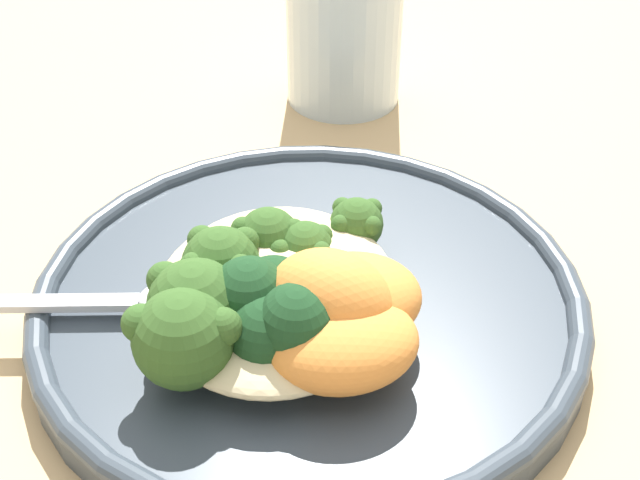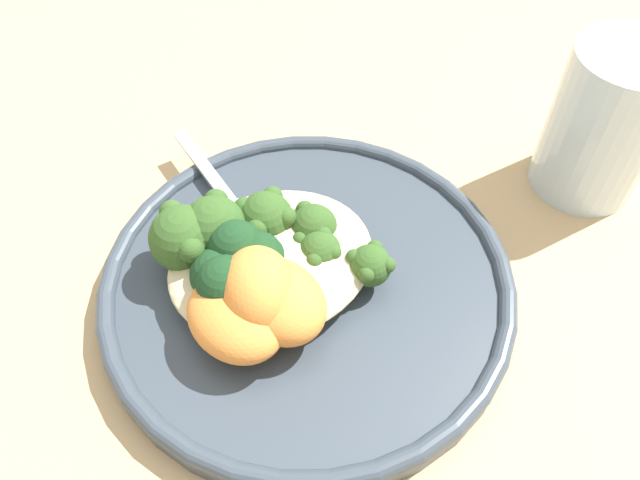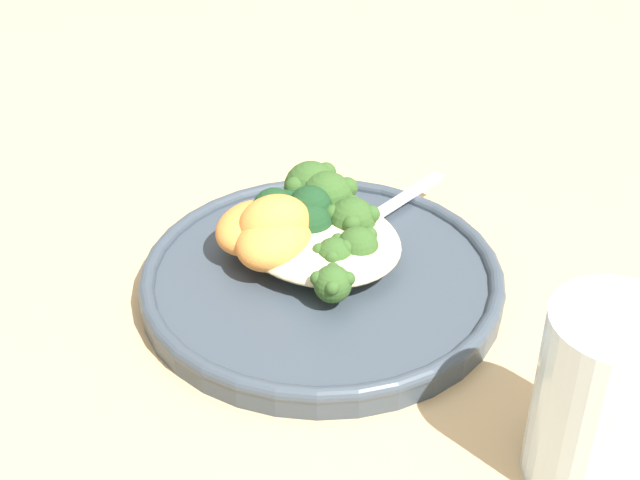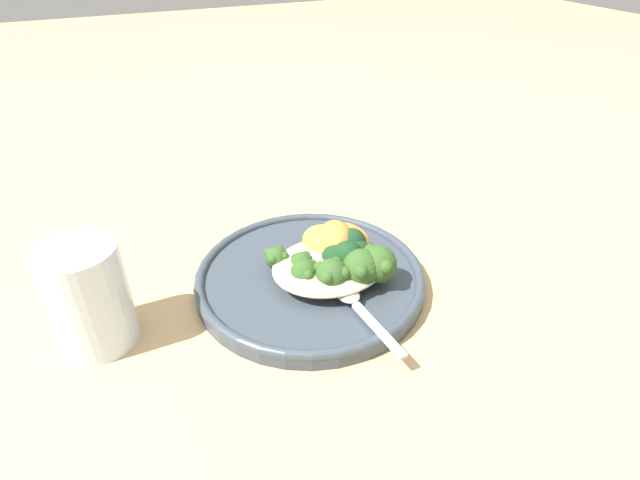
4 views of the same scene
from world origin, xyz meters
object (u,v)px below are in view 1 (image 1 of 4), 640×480
object	(u,v)px
broccoli_stalk_1	(316,275)
broccoli_stalk_5	(203,338)
kale_tuft	(280,311)
water_glass	(344,20)
broccoli_stalk_3	(245,278)
sweet_potato_chunk_0	(343,343)
quinoa_mound	(279,292)
sweet_potato_chunk_1	(329,302)
broccoli_stalk_2	(294,270)
broccoli_stalk_4	(213,309)
plate	(309,303)
sweet_potato_chunk_2	(350,300)
spoon	(140,299)
broccoli_stalk_0	(353,248)

from	to	relation	value
broccoli_stalk_1	broccoli_stalk_5	xyz separation A→B (m)	(-0.05, 0.04, 0.01)
broccoli_stalk_1	kale_tuft	distance (m)	0.04
kale_tuft	water_glass	xyz separation A→B (m)	(0.27, -0.02, 0.01)
broccoli_stalk_3	sweet_potato_chunk_0	world-z (taller)	broccoli_stalk_3
quinoa_mound	sweet_potato_chunk_1	bearing A→B (deg)	-129.93
broccoli_stalk_2	broccoli_stalk_4	size ratio (longest dim) A/B	0.98
plate	quinoa_mound	world-z (taller)	quinoa_mound
broccoli_stalk_2	sweet_potato_chunk_0	size ratio (longest dim) A/B	1.60
sweet_potato_chunk_2	kale_tuft	bearing A→B (deg)	112.17
spoon	water_glass	distance (m)	0.27
quinoa_mound	broccoli_stalk_4	xyz separation A→B (m)	(-0.02, 0.03, 0.01)
broccoli_stalk_3	broccoli_stalk_1	bearing A→B (deg)	-137.58
broccoli_stalk_4	sweet_potato_chunk_2	world-z (taller)	broccoli_stalk_4
broccoli_stalk_1	sweet_potato_chunk_0	xyz separation A→B (m)	(-0.05, -0.01, 0.00)
sweet_potato_chunk_0	plate	bearing A→B (deg)	18.31
broccoli_stalk_1	broccoli_stalk_3	world-z (taller)	broccoli_stalk_3
sweet_potato_chunk_1	broccoli_stalk_3	bearing A→B (deg)	60.19
kale_tuft	spoon	distance (m)	0.07
broccoli_stalk_2	water_glass	bearing A→B (deg)	-36.88
broccoli_stalk_3	spoon	distance (m)	0.05
quinoa_mound	spoon	world-z (taller)	quinoa_mound
broccoli_stalk_1	broccoli_stalk_4	xyz separation A→B (m)	(-0.04, 0.04, 0.01)
quinoa_mound	broccoli_stalk_1	xyz separation A→B (m)	(0.01, -0.02, 0.00)
sweet_potato_chunk_2	broccoli_stalk_3	bearing A→B (deg)	73.48
spoon	broccoli_stalk_1	bearing A→B (deg)	-175.60
quinoa_mound	sweet_potato_chunk_2	world-z (taller)	sweet_potato_chunk_2
sweet_potato_chunk_1	sweet_potato_chunk_0	bearing A→B (deg)	-159.19
broccoli_stalk_0	broccoli_stalk_4	world-z (taller)	broccoli_stalk_4
sweet_potato_chunk_1	water_glass	distance (m)	0.27
kale_tuft	broccoli_stalk_3	bearing A→B (deg)	35.57
broccoli_stalk_1	water_glass	bearing A→B (deg)	-21.92
broccoli_stalk_1	broccoli_stalk_2	world-z (taller)	broccoli_stalk_2
sweet_potato_chunk_2	kale_tuft	world-z (taller)	kale_tuft
water_glass	spoon	bearing A→B (deg)	161.55
broccoli_stalk_2	kale_tuft	world-z (taller)	kale_tuft
broccoli_stalk_5	broccoli_stalk_2	bearing A→B (deg)	-141.83
broccoli_stalk_3	kale_tuft	bearing A→B (deg)	152.52
plate	sweet_potato_chunk_0	distance (m)	0.06
sweet_potato_chunk_0	sweet_potato_chunk_1	xyz separation A→B (m)	(0.02, 0.01, 0.01)
broccoli_stalk_4	kale_tuft	xyz separation A→B (m)	(0.00, -0.03, 0.00)
broccoli_stalk_0	sweet_potato_chunk_2	bearing A→B (deg)	-175.68
broccoli_stalk_3	spoon	size ratio (longest dim) A/B	0.76
broccoli_stalk_0	broccoli_stalk_1	distance (m)	0.03
plate	water_glass	xyz separation A→B (m)	(0.23, -0.01, 0.05)
broccoli_stalk_0	sweet_potato_chunk_1	xyz separation A→B (m)	(-0.05, 0.01, 0.01)
broccoli_stalk_5	sweet_potato_chunk_2	world-z (taller)	broccoli_stalk_5
broccoli_stalk_3	spoon	xyz separation A→B (m)	(-0.00, 0.05, -0.01)
kale_tuft	spoon	size ratio (longest dim) A/B	0.51
broccoli_stalk_2	broccoli_stalk_4	xyz separation A→B (m)	(-0.04, 0.03, 0.01)
broccoli_stalk_4	sweet_potato_chunk_2	bearing A→B (deg)	-172.45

